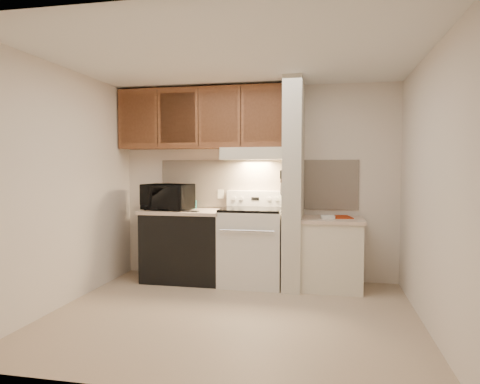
# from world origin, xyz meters

# --- Properties ---
(floor) EXTENTS (3.60, 3.60, 0.00)m
(floor) POSITION_xyz_m (0.00, 0.00, 0.00)
(floor) COLOR tan
(floor) RESTS_ON ground
(ceiling) EXTENTS (3.60, 3.60, 0.00)m
(ceiling) POSITION_xyz_m (0.00, 0.00, 2.50)
(ceiling) COLOR white
(ceiling) RESTS_ON wall_back
(wall_back) EXTENTS (3.60, 2.50, 0.02)m
(wall_back) POSITION_xyz_m (0.00, 1.50, 1.25)
(wall_back) COLOR silver
(wall_back) RESTS_ON floor
(wall_left) EXTENTS (0.02, 3.00, 2.50)m
(wall_left) POSITION_xyz_m (-1.80, 0.00, 1.25)
(wall_left) COLOR silver
(wall_left) RESTS_ON floor
(wall_right) EXTENTS (0.02, 3.00, 2.50)m
(wall_right) POSITION_xyz_m (1.80, 0.00, 1.25)
(wall_right) COLOR silver
(wall_right) RESTS_ON floor
(backsplash) EXTENTS (2.60, 0.02, 0.63)m
(backsplash) POSITION_xyz_m (0.00, 1.49, 1.24)
(backsplash) COLOR beige
(backsplash) RESTS_ON wall_back
(range_body) EXTENTS (0.76, 0.65, 0.92)m
(range_body) POSITION_xyz_m (0.00, 1.16, 0.46)
(range_body) COLOR silver
(range_body) RESTS_ON floor
(oven_window) EXTENTS (0.50, 0.01, 0.30)m
(oven_window) POSITION_xyz_m (0.00, 0.84, 0.50)
(oven_window) COLOR black
(oven_window) RESTS_ON range_body
(oven_handle) EXTENTS (0.65, 0.02, 0.02)m
(oven_handle) POSITION_xyz_m (0.00, 0.80, 0.72)
(oven_handle) COLOR silver
(oven_handle) RESTS_ON range_body
(cooktop) EXTENTS (0.74, 0.64, 0.03)m
(cooktop) POSITION_xyz_m (0.00, 1.16, 0.94)
(cooktop) COLOR black
(cooktop) RESTS_ON range_body
(range_backguard) EXTENTS (0.76, 0.08, 0.20)m
(range_backguard) POSITION_xyz_m (0.00, 1.44, 1.05)
(range_backguard) COLOR silver
(range_backguard) RESTS_ON range_body
(range_display) EXTENTS (0.10, 0.01, 0.04)m
(range_display) POSITION_xyz_m (0.00, 1.40, 1.05)
(range_display) COLOR black
(range_display) RESTS_ON range_backguard
(range_knob_left_outer) EXTENTS (0.05, 0.02, 0.05)m
(range_knob_left_outer) POSITION_xyz_m (-0.28, 1.40, 1.05)
(range_knob_left_outer) COLOR silver
(range_knob_left_outer) RESTS_ON range_backguard
(range_knob_left_inner) EXTENTS (0.05, 0.02, 0.05)m
(range_knob_left_inner) POSITION_xyz_m (-0.18, 1.40, 1.05)
(range_knob_left_inner) COLOR silver
(range_knob_left_inner) RESTS_ON range_backguard
(range_knob_right_inner) EXTENTS (0.05, 0.02, 0.05)m
(range_knob_right_inner) POSITION_xyz_m (0.18, 1.40, 1.05)
(range_knob_right_inner) COLOR silver
(range_knob_right_inner) RESTS_ON range_backguard
(range_knob_right_outer) EXTENTS (0.05, 0.02, 0.05)m
(range_knob_right_outer) POSITION_xyz_m (0.28, 1.40, 1.05)
(range_knob_right_outer) COLOR silver
(range_knob_right_outer) RESTS_ON range_backguard
(dishwasher_front) EXTENTS (1.00, 0.63, 0.87)m
(dishwasher_front) POSITION_xyz_m (-0.88, 1.17, 0.43)
(dishwasher_front) COLOR black
(dishwasher_front) RESTS_ON floor
(left_countertop) EXTENTS (1.04, 0.67, 0.04)m
(left_countertop) POSITION_xyz_m (-0.88, 1.17, 0.89)
(left_countertop) COLOR beige
(left_countertop) RESTS_ON dishwasher_front
(spoon_rest) EXTENTS (0.21, 0.10, 0.01)m
(spoon_rest) POSITION_xyz_m (-0.73, 0.97, 0.92)
(spoon_rest) COLOR black
(spoon_rest) RESTS_ON left_countertop
(teal_jar) EXTENTS (0.11, 0.11, 0.11)m
(teal_jar) POSITION_xyz_m (-0.83, 1.38, 0.96)
(teal_jar) COLOR #1F605D
(teal_jar) RESTS_ON left_countertop
(outlet) EXTENTS (0.08, 0.01, 0.12)m
(outlet) POSITION_xyz_m (-0.48, 1.48, 1.10)
(outlet) COLOR silver
(outlet) RESTS_ON backsplash
(microwave) EXTENTS (0.65, 0.48, 0.33)m
(microwave) POSITION_xyz_m (-1.10, 1.15, 1.08)
(microwave) COLOR black
(microwave) RESTS_ON left_countertop
(partition_pillar) EXTENTS (0.22, 0.70, 2.50)m
(partition_pillar) POSITION_xyz_m (0.51, 1.15, 1.25)
(partition_pillar) COLOR beige
(partition_pillar) RESTS_ON floor
(pillar_trim) EXTENTS (0.01, 0.70, 0.04)m
(pillar_trim) POSITION_xyz_m (0.39, 1.15, 1.30)
(pillar_trim) COLOR brown
(pillar_trim) RESTS_ON partition_pillar
(knife_strip) EXTENTS (0.02, 0.42, 0.04)m
(knife_strip) POSITION_xyz_m (0.39, 1.10, 1.32)
(knife_strip) COLOR black
(knife_strip) RESTS_ON partition_pillar
(knife_blade_a) EXTENTS (0.01, 0.03, 0.16)m
(knife_blade_a) POSITION_xyz_m (0.38, 0.93, 1.22)
(knife_blade_a) COLOR silver
(knife_blade_a) RESTS_ON knife_strip
(knife_handle_a) EXTENTS (0.02, 0.02, 0.10)m
(knife_handle_a) POSITION_xyz_m (0.38, 0.95, 1.37)
(knife_handle_a) COLOR black
(knife_handle_a) RESTS_ON knife_strip
(knife_blade_b) EXTENTS (0.01, 0.04, 0.18)m
(knife_blade_b) POSITION_xyz_m (0.38, 1.02, 1.21)
(knife_blade_b) COLOR silver
(knife_blade_b) RESTS_ON knife_strip
(knife_handle_b) EXTENTS (0.02, 0.02, 0.10)m
(knife_handle_b) POSITION_xyz_m (0.38, 1.01, 1.37)
(knife_handle_b) COLOR black
(knife_handle_b) RESTS_ON knife_strip
(knife_blade_c) EXTENTS (0.01, 0.04, 0.20)m
(knife_blade_c) POSITION_xyz_m (0.38, 1.10, 1.20)
(knife_blade_c) COLOR silver
(knife_blade_c) RESTS_ON knife_strip
(knife_handle_c) EXTENTS (0.02, 0.02, 0.10)m
(knife_handle_c) POSITION_xyz_m (0.38, 1.11, 1.37)
(knife_handle_c) COLOR black
(knife_handle_c) RESTS_ON knife_strip
(knife_blade_d) EXTENTS (0.01, 0.04, 0.16)m
(knife_blade_d) POSITION_xyz_m (0.38, 1.18, 1.22)
(knife_blade_d) COLOR silver
(knife_blade_d) RESTS_ON knife_strip
(knife_handle_d) EXTENTS (0.02, 0.02, 0.10)m
(knife_handle_d) POSITION_xyz_m (0.38, 1.19, 1.37)
(knife_handle_d) COLOR black
(knife_handle_d) RESTS_ON knife_strip
(knife_blade_e) EXTENTS (0.01, 0.04, 0.18)m
(knife_blade_e) POSITION_xyz_m (0.38, 1.27, 1.21)
(knife_blade_e) COLOR silver
(knife_blade_e) RESTS_ON knife_strip
(knife_handle_e) EXTENTS (0.02, 0.02, 0.10)m
(knife_handle_e) POSITION_xyz_m (0.38, 1.25, 1.37)
(knife_handle_e) COLOR black
(knife_handle_e) RESTS_ON knife_strip
(oven_mitt) EXTENTS (0.03, 0.10, 0.23)m
(oven_mitt) POSITION_xyz_m (0.38, 1.32, 1.15)
(oven_mitt) COLOR slate
(oven_mitt) RESTS_ON partition_pillar
(right_cab_base) EXTENTS (0.70, 0.60, 0.81)m
(right_cab_base) POSITION_xyz_m (0.97, 1.15, 0.40)
(right_cab_base) COLOR silver
(right_cab_base) RESTS_ON floor
(right_countertop) EXTENTS (0.74, 0.64, 0.04)m
(right_countertop) POSITION_xyz_m (0.97, 1.15, 0.83)
(right_countertop) COLOR beige
(right_countertop) RESTS_ON right_cab_base
(red_folder) EXTENTS (0.30, 0.37, 0.01)m
(red_folder) POSITION_xyz_m (1.07, 1.25, 0.86)
(red_folder) COLOR #9E290A
(red_folder) RESTS_ON right_countertop
(white_box) EXTENTS (0.17, 0.13, 0.04)m
(white_box) POSITION_xyz_m (0.92, 1.07, 0.87)
(white_box) COLOR white
(white_box) RESTS_ON right_countertop
(range_hood) EXTENTS (0.78, 0.44, 0.15)m
(range_hood) POSITION_xyz_m (0.00, 1.28, 1.62)
(range_hood) COLOR silver
(range_hood) RESTS_ON upper_cabinets
(hood_lip) EXTENTS (0.78, 0.04, 0.06)m
(hood_lip) POSITION_xyz_m (0.00, 1.07, 1.58)
(hood_lip) COLOR silver
(hood_lip) RESTS_ON range_hood
(upper_cabinets) EXTENTS (2.18, 0.33, 0.77)m
(upper_cabinets) POSITION_xyz_m (-0.69, 1.32, 2.08)
(upper_cabinets) COLOR brown
(upper_cabinets) RESTS_ON wall_back
(cab_door_a) EXTENTS (0.46, 0.01, 0.63)m
(cab_door_a) POSITION_xyz_m (-1.51, 1.17, 2.08)
(cab_door_a) COLOR brown
(cab_door_a) RESTS_ON upper_cabinets
(cab_gap_a) EXTENTS (0.01, 0.01, 0.73)m
(cab_gap_a) POSITION_xyz_m (-1.23, 1.16, 2.08)
(cab_gap_a) COLOR black
(cab_gap_a) RESTS_ON upper_cabinets
(cab_door_b) EXTENTS (0.46, 0.01, 0.63)m
(cab_door_b) POSITION_xyz_m (-0.96, 1.17, 2.08)
(cab_door_b) COLOR brown
(cab_door_b) RESTS_ON upper_cabinets
(cab_gap_b) EXTENTS (0.01, 0.01, 0.73)m
(cab_gap_b) POSITION_xyz_m (-0.69, 1.16, 2.08)
(cab_gap_b) COLOR black
(cab_gap_b) RESTS_ON upper_cabinets
(cab_door_c) EXTENTS (0.46, 0.01, 0.63)m
(cab_door_c) POSITION_xyz_m (-0.42, 1.17, 2.08)
(cab_door_c) COLOR brown
(cab_door_c) RESTS_ON upper_cabinets
(cab_gap_c) EXTENTS (0.01, 0.01, 0.73)m
(cab_gap_c) POSITION_xyz_m (-0.14, 1.16, 2.08)
(cab_gap_c) COLOR black
(cab_gap_c) RESTS_ON upper_cabinets
(cab_door_d) EXTENTS (0.46, 0.01, 0.63)m
(cab_door_d) POSITION_xyz_m (0.13, 1.17, 2.08)
(cab_door_d) COLOR brown
(cab_door_d) RESTS_ON upper_cabinets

